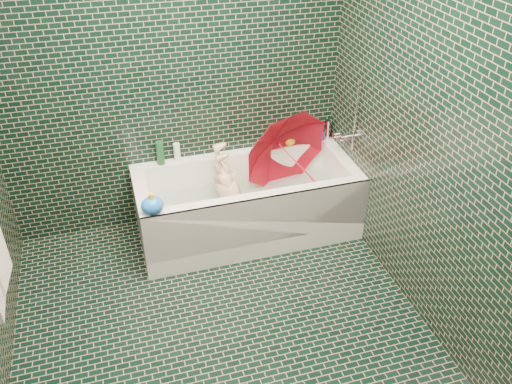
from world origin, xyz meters
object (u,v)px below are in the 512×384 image
object	(u,v)px
child	(234,201)
bath_toy	(152,205)
bathtub	(248,210)
umbrella	(295,160)
rubber_duck	(290,141)

from	to	relation	value
child	bath_toy	xyz separation A→B (m)	(-0.65, -0.33, 0.31)
child	bath_toy	bearing A→B (deg)	-52.39
bathtub	umbrella	bearing A→B (deg)	4.42
umbrella	rubber_duck	distance (m)	0.31
umbrella	bath_toy	world-z (taller)	umbrella
child	bath_toy	world-z (taller)	bath_toy
child	rubber_duck	world-z (taller)	rubber_duck
child	umbrella	bearing A→B (deg)	102.41
rubber_duck	umbrella	bearing A→B (deg)	-111.71
child	bath_toy	size ratio (longest dim) A/B	4.81
umbrella	rubber_duck	world-z (taller)	umbrella
child	umbrella	size ratio (longest dim) A/B	1.31
umbrella	bath_toy	xyz separation A→B (m)	(-1.15, -0.34, 0.03)
rubber_duck	bathtub	bearing A→B (deg)	-152.83
bathtub	bath_toy	world-z (taller)	bath_toy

